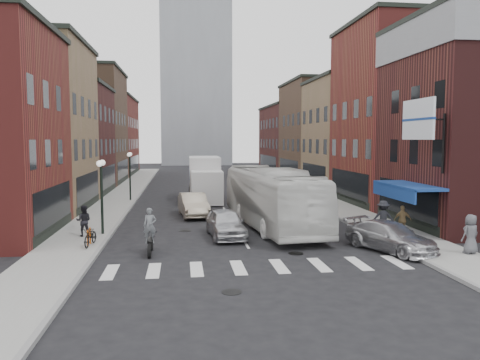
{
  "coord_description": "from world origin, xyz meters",
  "views": [
    {
      "loc": [
        -3.17,
        -21.51,
        5.24
      ],
      "look_at": [
        0.17,
        4.96,
        2.88
      ],
      "focal_mm": 35.0,
      "sensor_mm": 36.0,
      "label": 1
    }
  ],
  "objects_px": {
    "transit_bus": "(271,197)",
    "streetlamp_near": "(101,183)",
    "streetlamp_far": "(130,167)",
    "ped_right_c": "(471,234)",
    "motorcycle_rider": "(150,233)",
    "sedan_left_far": "(193,205)",
    "box_truck": "(205,179)",
    "ped_right_b": "(403,220)",
    "billboard_sign": "(420,121)",
    "parked_bicycle": "(91,236)",
    "ped_left_solo": "(84,221)",
    "bike_rack": "(89,237)",
    "ped_right_a": "(383,218)",
    "curb_car": "(390,237)",
    "sedan_left_near": "(226,223)"
  },
  "relations": [
    {
      "from": "transit_bus",
      "to": "streetlamp_near",
      "type": "bearing_deg",
      "value": -175.43
    },
    {
      "from": "streetlamp_far",
      "to": "ped_right_c",
      "type": "height_order",
      "value": "streetlamp_far"
    },
    {
      "from": "motorcycle_rider",
      "to": "sedan_left_far",
      "type": "height_order",
      "value": "motorcycle_rider"
    },
    {
      "from": "box_truck",
      "to": "ped_right_b",
      "type": "height_order",
      "value": "box_truck"
    },
    {
      "from": "transit_bus",
      "to": "billboard_sign",
      "type": "bearing_deg",
      "value": -44.29
    },
    {
      "from": "motorcycle_rider",
      "to": "transit_bus",
      "type": "distance_m",
      "value": 9.06
    },
    {
      "from": "ped_right_c",
      "to": "box_truck",
      "type": "bearing_deg",
      "value": -76.1
    },
    {
      "from": "motorcycle_rider",
      "to": "parked_bicycle",
      "type": "distance_m",
      "value": 3.28
    },
    {
      "from": "motorcycle_rider",
      "to": "ped_left_solo",
      "type": "relative_size",
      "value": 1.31
    },
    {
      "from": "billboard_sign",
      "to": "sedan_left_far",
      "type": "height_order",
      "value": "billboard_sign"
    },
    {
      "from": "box_truck",
      "to": "parked_bicycle",
      "type": "distance_m",
      "value": 18.13
    },
    {
      "from": "bike_rack",
      "to": "sedan_left_far",
      "type": "distance_m",
      "value": 10.19
    },
    {
      "from": "streetlamp_near",
      "to": "ped_right_c",
      "type": "relative_size",
      "value": 2.34
    },
    {
      "from": "bike_rack",
      "to": "ped_left_solo",
      "type": "relative_size",
      "value": 0.49
    },
    {
      "from": "ped_right_a",
      "to": "curb_car",
      "type": "bearing_deg",
      "value": 92.24
    },
    {
      "from": "sedan_left_near",
      "to": "ped_left_solo",
      "type": "xyz_separation_m",
      "value": [
        -7.43,
        0.53,
        0.21
      ]
    },
    {
      "from": "box_truck",
      "to": "streetlamp_far",
      "type": "bearing_deg",
      "value": -177.94
    },
    {
      "from": "motorcycle_rider",
      "to": "sedan_left_far",
      "type": "relative_size",
      "value": 0.45
    },
    {
      "from": "sedan_left_near",
      "to": "ped_right_b",
      "type": "distance_m",
      "value": 9.4
    },
    {
      "from": "box_truck",
      "to": "motorcycle_rider",
      "type": "bearing_deg",
      "value": -99.6
    },
    {
      "from": "streetlamp_far",
      "to": "billboard_sign",
      "type": "bearing_deg",
      "value": -47.59
    },
    {
      "from": "transit_bus",
      "to": "ped_right_a",
      "type": "height_order",
      "value": "transit_bus"
    },
    {
      "from": "billboard_sign",
      "to": "streetlamp_far",
      "type": "xyz_separation_m",
      "value": [
        -15.99,
        17.5,
        -3.22
      ]
    },
    {
      "from": "sedan_left_far",
      "to": "box_truck",
      "type": "bearing_deg",
      "value": 75.17
    },
    {
      "from": "motorcycle_rider",
      "to": "curb_car",
      "type": "relative_size",
      "value": 0.45
    },
    {
      "from": "billboard_sign",
      "to": "parked_bicycle",
      "type": "xyz_separation_m",
      "value": [
        -16.09,
        0.68,
        -5.53
      ]
    },
    {
      "from": "parked_bicycle",
      "to": "ped_right_a",
      "type": "xyz_separation_m",
      "value": [
        14.9,
        0.58,
        0.47
      ]
    },
    {
      "from": "sedan_left_far",
      "to": "curb_car",
      "type": "distance_m",
      "value": 14.2
    },
    {
      "from": "billboard_sign",
      "to": "sedan_left_far",
      "type": "distance_m",
      "value": 15.49
    },
    {
      "from": "ped_right_b",
      "to": "ped_right_c",
      "type": "relative_size",
      "value": 0.89
    },
    {
      "from": "streetlamp_near",
      "to": "ped_right_a",
      "type": "bearing_deg",
      "value": -8.64
    },
    {
      "from": "streetlamp_near",
      "to": "motorcycle_rider",
      "type": "xyz_separation_m",
      "value": [
        2.8,
        -4.31,
        -1.91
      ]
    },
    {
      "from": "sedan_left_far",
      "to": "streetlamp_near",
      "type": "bearing_deg",
      "value": -136.02
    },
    {
      "from": "streetlamp_near",
      "to": "sedan_left_far",
      "type": "xyz_separation_m",
      "value": [
        5.02,
        6.04,
        -2.13
      ]
    },
    {
      "from": "motorcycle_rider",
      "to": "box_truck",
      "type": "bearing_deg",
      "value": 75.93
    },
    {
      "from": "sedan_left_far",
      "to": "curb_car",
      "type": "height_order",
      "value": "sedan_left_far"
    },
    {
      "from": "billboard_sign",
      "to": "streetlamp_far",
      "type": "height_order",
      "value": "billboard_sign"
    },
    {
      "from": "streetlamp_far",
      "to": "ped_right_b",
      "type": "bearing_deg",
      "value": -45.68
    },
    {
      "from": "ped_left_solo",
      "to": "ped_right_b",
      "type": "relative_size",
      "value": 1.04
    },
    {
      "from": "sedan_left_far",
      "to": "sedan_left_near",
      "type": "bearing_deg",
      "value": -84.04
    },
    {
      "from": "bike_rack",
      "to": "parked_bicycle",
      "type": "distance_m",
      "value": 0.17
    },
    {
      "from": "box_truck",
      "to": "sedan_left_near",
      "type": "relative_size",
      "value": 1.92
    },
    {
      "from": "sedan_left_far",
      "to": "ped_right_a",
      "type": "distance_m",
      "value": 12.82
    },
    {
      "from": "streetlamp_far",
      "to": "parked_bicycle",
      "type": "relative_size",
      "value": 2.38
    },
    {
      "from": "sedan_left_far",
      "to": "parked_bicycle",
      "type": "xyz_separation_m",
      "value": [
        -5.12,
        -8.87,
        -0.17
      ]
    },
    {
      "from": "streetlamp_far",
      "to": "parked_bicycle",
      "type": "distance_m",
      "value": 16.98
    },
    {
      "from": "streetlamp_far",
      "to": "transit_bus",
      "type": "relative_size",
      "value": 0.33
    },
    {
      "from": "curb_car",
      "to": "ped_left_solo",
      "type": "height_order",
      "value": "ped_left_solo"
    },
    {
      "from": "ped_right_b",
      "to": "motorcycle_rider",
      "type": "bearing_deg",
      "value": 18.41
    },
    {
      "from": "billboard_sign",
      "to": "box_truck",
      "type": "height_order",
      "value": "billboard_sign"
    }
  ]
}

